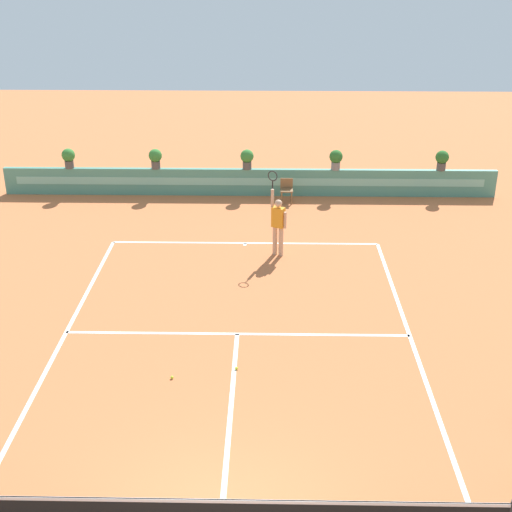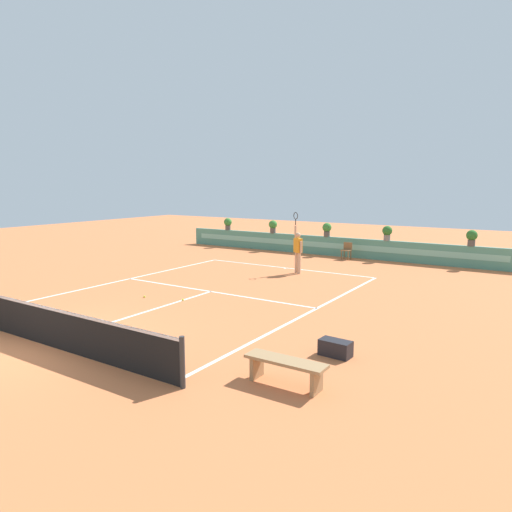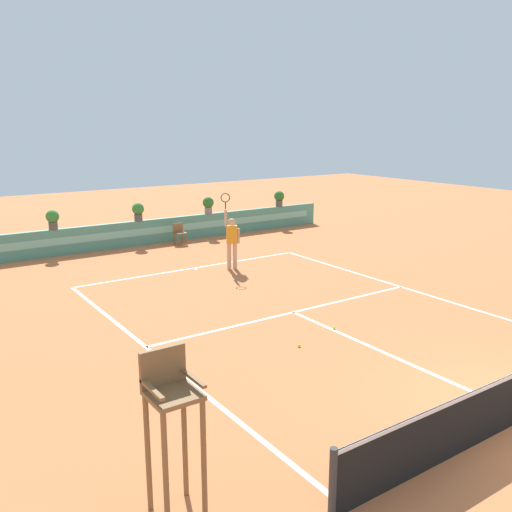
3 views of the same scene
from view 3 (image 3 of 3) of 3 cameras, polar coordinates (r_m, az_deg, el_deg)
The scene contains 12 objects.
ground_plane at distance 14.25m, azimuth 4.86°, elevation -6.24°, with size 60.00×60.00×0.00m, color #C66B3D.
court_lines at distance 14.78m, azimuth 3.09°, elevation -5.46°, with size 8.32×11.94×0.01m.
back_wall_barrier at distance 22.84m, azimuth -11.77°, elevation 2.35°, with size 18.00×0.21×1.00m.
umpire_chair at distance 7.10m, azimuth -8.66°, elevation -15.80°, with size 0.60×0.60×2.14m.
ball_kid_chair at distance 22.75m, azimuth -7.89°, elevation 2.40°, with size 0.44×0.44×0.85m.
tennis_player at distance 18.50m, azimuth -2.52°, elevation 1.78°, with size 0.56×0.36×2.58m.
tennis_ball_near_baseline at distance 13.48m, azimuth 8.03°, elevation -7.34°, with size 0.07×0.07×0.07m, color #CCE033.
tennis_ball_mid_court at distance 12.39m, azimuth 4.45°, elevation -9.18°, with size 0.07×0.07×0.07m, color #CCE033.
potted_plant_right at distance 24.05m, azimuth -4.94°, elevation 5.34°, with size 0.48×0.48×0.72m.
potted_plant_left at distance 21.65m, azimuth -20.20°, elevation 3.65°, with size 0.48×0.48×0.72m.
potted_plant_centre at distance 22.67m, azimuth -12.04°, elevation 4.59°, with size 0.48×0.48×0.72m.
potted_plant_far_right at distance 26.11m, azimuth 2.40°, elevation 6.02°, with size 0.48×0.48×0.72m.
Camera 3 is at (-8.52, -4.37, 4.80)m, focal length 38.87 mm.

